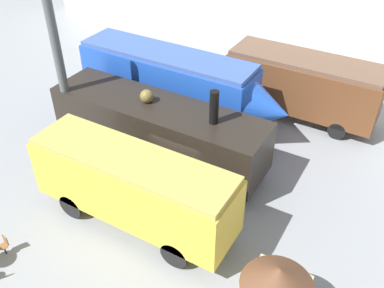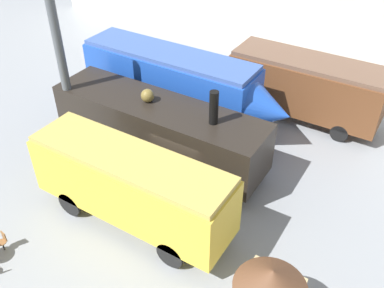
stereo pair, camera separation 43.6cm
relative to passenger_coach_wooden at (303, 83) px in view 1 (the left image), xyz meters
The scene contains 8 objects.
ground_plane 9.26m from the passenger_coach_wooden, 109.39° to the right, with size 80.00×80.00×0.00m, color gray.
passenger_coach_wooden is the anchor object (origin of this frame).
streamlined_locomotive 6.96m from the passenger_coach_wooden, 144.74° to the right, with size 11.98×2.58×4.04m.
steam_locomotive 8.86m from the passenger_coach_wooden, 122.81° to the right, with size 10.94×2.80×4.68m.
passenger_coach_vintage 12.05m from the passenger_coach_wooden, 105.28° to the right, with size 8.63×2.47×3.50m.
cafe_chair_0 16.99m from the passenger_coach_wooden, 113.09° to the right, with size 0.36×0.37×0.87m.
visitor_person 9.86m from the passenger_coach_wooden, 103.27° to the right, with size 0.34×0.34×1.76m.
support_pillar 12.94m from the passenger_coach_wooden, 137.86° to the right, with size 0.44×0.44×8.00m.
Camera 1 is at (8.22, -12.97, 13.52)m, focal length 40.00 mm.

